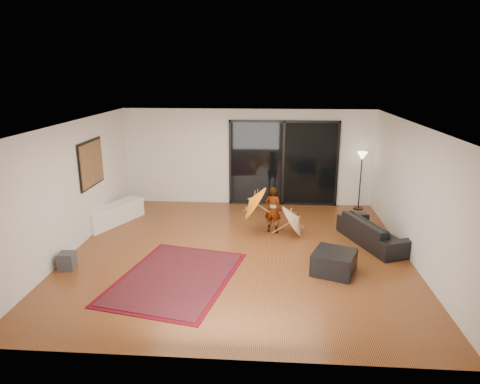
# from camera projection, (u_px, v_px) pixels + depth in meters

# --- Properties ---
(floor) EXTENTS (7.00, 7.00, 0.00)m
(floor) POSITION_uv_depth(u_px,v_px,m) (239.00, 252.00, 9.06)
(floor) COLOR brown
(floor) RESTS_ON ground
(ceiling) EXTENTS (7.00, 7.00, 0.00)m
(ceiling) POSITION_uv_depth(u_px,v_px,m) (239.00, 124.00, 8.32)
(ceiling) COLOR white
(ceiling) RESTS_ON wall_back
(wall_back) EXTENTS (7.00, 0.00, 7.00)m
(wall_back) POSITION_uv_depth(u_px,v_px,m) (248.00, 157.00, 12.04)
(wall_back) COLOR silver
(wall_back) RESTS_ON floor
(wall_front) EXTENTS (7.00, 0.00, 7.00)m
(wall_front) POSITION_uv_depth(u_px,v_px,m) (218.00, 267.00, 5.33)
(wall_front) COLOR silver
(wall_front) RESTS_ON floor
(wall_left) EXTENTS (0.00, 7.00, 7.00)m
(wall_left) POSITION_uv_depth(u_px,v_px,m) (72.00, 188.00, 8.93)
(wall_left) COLOR silver
(wall_left) RESTS_ON floor
(wall_right) EXTENTS (0.00, 7.00, 7.00)m
(wall_right) POSITION_uv_depth(u_px,v_px,m) (415.00, 194.00, 8.45)
(wall_right) COLOR silver
(wall_right) RESTS_ON floor
(sliding_door) EXTENTS (3.06, 0.07, 2.40)m
(sliding_door) POSITION_uv_depth(u_px,v_px,m) (283.00, 163.00, 11.99)
(sliding_door) COLOR black
(sliding_door) RESTS_ON wall_back
(painting) EXTENTS (0.04, 1.28, 1.08)m
(painting) POSITION_uv_depth(u_px,v_px,m) (91.00, 164.00, 9.80)
(painting) COLOR black
(painting) RESTS_ON wall_left
(media_console) EXTENTS (1.11, 1.77, 0.48)m
(media_console) POSITION_uv_depth(u_px,v_px,m) (114.00, 214.00, 10.70)
(media_console) COLOR white
(media_console) RESTS_ON floor
(speaker) EXTENTS (0.32, 0.32, 0.33)m
(speaker) POSITION_uv_depth(u_px,v_px,m) (67.00, 261.00, 8.24)
(speaker) COLOR #424244
(speaker) RESTS_ON floor
(persian_rug) EXTENTS (2.49, 3.09, 0.02)m
(persian_rug) POSITION_uv_depth(u_px,v_px,m) (176.00, 278.00, 7.92)
(persian_rug) COLOR #550713
(persian_rug) RESTS_ON floor
(sofa) EXTENTS (1.42, 2.10, 0.57)m
(sofa) POSITION_uv_depth(u_px,v_px,m) (374.00, 231.00, 9.43)
(sofa) COLOR black
(sofa) RESTS_ON floor
(ottoman) EXTENTS (0.96, 0.96, 0.42)m
(ottoman) POSITION_uv_depth(u_px,v_px,m) (334.00, 262.00, 8.09)
(ottoman) COLOR black
(ottoman) RESTS_ON floor
(floor_lamp) EXTENTS (0.28, 0.28, 1.60)m
(floor_lamp) POSITION_uv_depth(u_px,v_px,m) (362.00, 164.00, 11.54)
(floor_lamp) COLOR black
(floor_lamp) RESTS_ON floor
(child) EXTENTS (0.47, 0.38, 1.11)m
(child) POSITION_uv_depth(u_px,v_px,m) (273.00, 210.00, 10.03)
(child) COLOR #999999
(child) RESTS_ON floor
(parasol_orange) EXTENTS (0.62, 0.87, 0.89)m
(parasol_orange) POSITION_uv_depth(u_px,v_px,m) (249.00, 203.00, 9.98)
(parasol_orange) COLOR orange
(parasol_orange) RESTS_ON child
(parasol_white) EXTENTS (0.61, 0.81, 0.92)m
(parasol_white) POSITION_uv_depth(u_px,v_px,m) (299.00, 215.00, 9.86)
(parasol_white) COLOR white
(parasol_white) RESTS_ON floor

